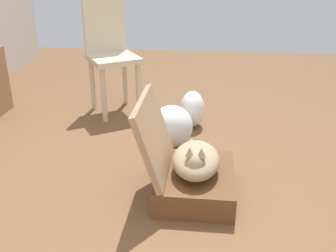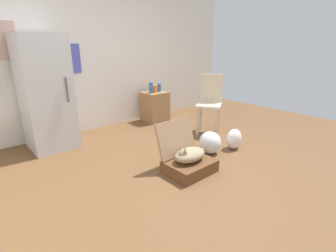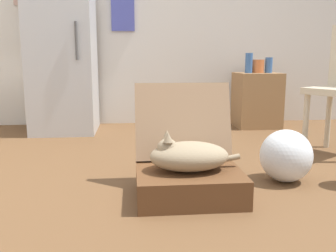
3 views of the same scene
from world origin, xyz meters
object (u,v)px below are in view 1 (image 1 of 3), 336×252
(plastic_bag_white, at_px, (172,126))
(chair, at_px, (110,51))
(suitcase_base, at_px, (195,182))
(plastic_bag_clear, at_px, (192,109))
(cat, at_px, (196,160))

(plastic_bag_white, xyz_separation_m, chair, (0.72, 0.63, 0.40))
(suitcase_base, relative_size, chair, 0.56)
(suitcase_base, bearing_deg, plastic_bag_white, 18.08)
(suitcase_base, xyz_separation_m, chair, (1.36, 0.84, 0.48))
(plastic_bag_white, xyz_separation_m, plastic_bag_clear, (0.40, -0.13, -0.01))
(suitcase_base, bearing_deg, plastic_bag_clear, 4.09)
(cat, distance_m, plastic_bag_clear, 1.05)
(plastic_bag_white, relative_size, plastic_bag_clear, 1.05)
(suitcase_base, distance_m, chair, 1.67)
(cat, relative_size, chair, 0.50)
(suitcase_base, distance_m, cat, 0.16)
(cat, bearing_deg, plastic_bag_white, 17.82)
(cat, distance_m, chair, 1.64)
(suitcase_base, height_order, cat, cat)
(plastic_bag_white, distance_m, plastic_bag_clear, 0.42)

